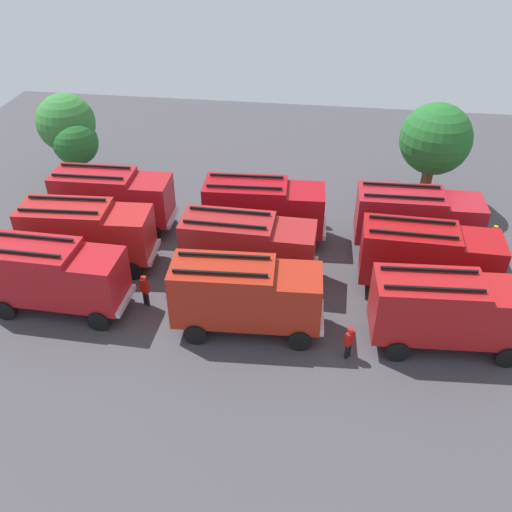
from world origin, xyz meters
TOP-DOWN VIEW (x-y plane):
  - ground_plane at (0.00, 0.00)m, footprint 55.36×55.36m
  - fire_truck_0 at (-9.59, -4.02)m, footprint 7.26×2.89m
  - fire_truck_1 at (0.09, -4.22)m, footprint 7.32×3.08m
  - fire_truck_2 at (9.43, -4.01)m, footprint 7.34×3.13m
  - fire_truck_3 at (-9.41, -0.05)m, footprint 7.34×3.11m
  - fire_truck_4 at (-0.42, -0.22)m, footprint 7.24×2.86m
  - fire_truck_5 at (8.98, 0.20)m, footprint 7.26×2.89m
  - fire_truck_6 at (-9.38, 3.94)m, footprint 7.26×2.91m
  - fire_truck_7 at (-0.12, 3.96)m, footprint 7.32×3.05m
  - fire_truck_8 at (8.76, 4.03)m, footprint 7.25×2.89m
  - firefighter_0 at (5.05, -5.49)m, footprint 0.45×0.48m
  - firefighter_1 at (13.38, 4.63)m, footprint 0.46×0.47m
  - firefighter_2 at (3.08, 5.94)m, footprint 0.28×0.44m
  - firefighter_3 at (-5.27, -3.16)m, footprint 0.48×0.39m
  - tree_0 at (-14.67, 10.08)m, footprint 4.00×4.00m
  - tree_1 at (-13.73, 9.05)m, footprint 3.09×3.09m
  - tree_2 at (9.97, 10.33)m, footprint 4.22×4.22m
  - tree_3 at (10.00, 9.57)m, footprint 4.48×4.48m
  - traffic_cone_0 at (9.95, 2.15)m, footprint 0.39×0.39m

SIDE VIEW (x-z plane):
  - ground_plane at x=0.00m, z-range 0.00..0.00m
  - traffic_cone_0 at x=9.95m, z-range 0.00..0.55m
  - firefighter_2 at x=3.08m, z-range 0.09..1.69m
  - firefighter_1 at x=13.38m, z-range 0.09..1.70m
  - firefighter_0 at x=5.05m, z-range 0.11..1.84m
  - firefighter_3 at x=-5.27m, z-range 0.12..1.90m
  - fire_truck_0 at x=-9.59m, z-range 0.21..4.09m
  - fire_truck_1 at x=0.09m, z-range 0.21..4.09m
  - fire_truck_2 at x=9.43m, z-range 0.21..4.09m
  - fire_truck_3 at x=-9.41m, z-range 0.21..4.09m
  - fire_truck_4 at x=-0.42m, z-range 0.21..4.09m
  - fire_truck_5 at x=8.98m, z-range 0.21..4.09m
  - fire_truck_6 at x=-9.38m, z-range 0.21..4.09m
  - fire_truck_7 at x=-0.12m, z-range 0.21..4.09m
  - fire_truck_8 at x=8.76m, z-range 0.21..4.09m
  - tree_1 at x=-13.73m, z-range 0.83..5.61m
  - tree_0 at x=-14.67m, z-range 1.07..7.27m
  - tree_2 at x=9.97m, z-range 1.13..7.68m
  - tree_3 at x=10.00m, z-range 1.20..8.14m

